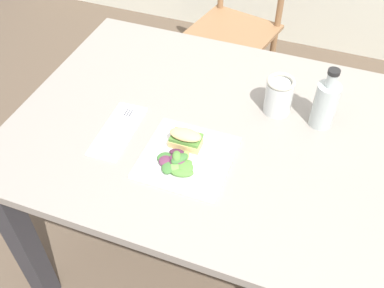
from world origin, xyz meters
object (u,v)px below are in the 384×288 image
(dining_table, at_px, (207,154))
(bottle_cold_brew, at_px, (324,106))
(sandwich_half_front, at_px, (186,138))
(chair_wooden_far, at_px, (235,28))
(mason_jar_iced_tea, at_px, (278,97))
(plate_lunch, at_px, (187,157))
(fork_on_napkin, at_px, (120,126))

(dining_table, bearing_deg, bottle_cold_brew, 21.50)
(dining_table, relative_size, sandwich_half_front, 12.51)
(chair_wooden_far, bearing_deg, mason_jar_iced_tea, -67.11)
(sandwich_half_front, height_order, bottle_cold_brew, bottle_cold_brew)
(plate_lunch, bearing_deg, mason_jar_iced_tea, 56.80)
(chair_wooden_far, distance_m, plate_lunch, 1.23)
(chair_wooden_far, xyz_separation_m, bottle_cold_brew, (0.51, -0.90, 0.36))
(chair_wooden_far, distance_m, fork_on_napkin, 1.17)
(chair_wooden_far, xyz_separation_m, fork_on_napkin, (-0.04, -1.13, 0.30))
(fork_on_napkin, relative_size, bottle_cold_brew, 0.94)
(fork_on_napkin, xyz_separation_m, mason_jar_iced_tea, (0.42, 0.24, 0.05))
(dining_table, distance_m, chair_wooden_far, 1.06)
(sandwich_half_front, distance_m, mason_jar_iced_tea, 0.32)
(dining_table, xyz_separation_m, plate_lunch, (-0.01, -0.15, 0.13))
(chair_wooden_far, relative_size, mason_jar_iced_tea, 7.34)
(plate_lunch, xyz_separation_m, mason_jar_iced_tea, (0.19, 0.29, 0.05))
(bottle_cold_brew, bearing_deg, dining_table, -158.50)
(plate_lunch, height_order, fork_on_napkin, plate_lunch)
(sandwich_half_front, bearing_deg, mason_jar_iced_tea, 50.42)
(sandwich_half_front, height_order, fork_on_napkin, sandwich_half_front)
(chair_wooden_far, relative_size, plate_lunch, 3.56)
(plate_lunch, relative_size, mason_jar_iced_tea, 2.06)
(dining_table, xyz_separation_m, bottle_cold_brew, (0.31, 0.12, 0.20))
(bottle_cold_brew, bearing_deg, plate_lunch, -139.74)
(chair_wooden_far, distance_m, sandwich_half_front, 1.20)
(chair_wooden_far, bearing_deg, sandwich_half_front, -81.53)
(dining_table, height_order, plate_lunch, plate_lunch)
(chair_wooden_far, xyz_separation_m, mason_jar_iced_tea, (0.38, -0.89, 0.35))
(dining_table, relative_size, plate_lunch, 4.76)
(chair_wooden_far, bearing_deg, plate_lunch, -80.93)
(bottle_cold_brew, bearing_deg, chair_wooden_far, 119.59)
(fork_on_napkin, relative_size, mason_jar_iced_tea, 1.57)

